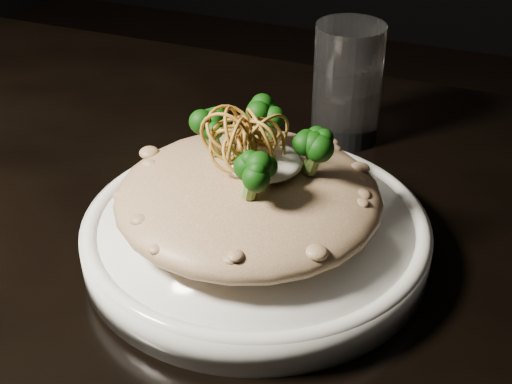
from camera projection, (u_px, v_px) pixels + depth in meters
table at (180, 325)px, 0.62m from camera, size 1.10×0.80×0.75m
plate at (256, 235)px, 0.56m from camera, size 0.27×0.27×0.03m
risotto at (248, 196)px, 0.54m from camera, size 0.21×0.21×0.05m
broccoli at (263, 142)px, 0.52m from camera, size 0.13×0.13×0.05m
cheese at (265, 162)px, 0.53m from camera, size 0.06×0.06×0.02m
shallots at (248, 132)px, 0.51m from camera, size 0.06×0.06×0.04m
drinking_glass at (347, 84)px, 0.70m from camera, size 0.08×0.08×0.12m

